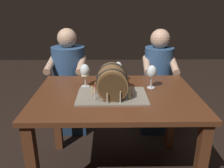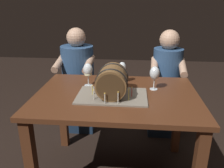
{
  "view_description": "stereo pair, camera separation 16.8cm",
  "coord_description": "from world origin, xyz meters",
  "px_view_note": "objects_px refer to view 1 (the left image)",
  "views": [
    {
      "loc": [
        -0.05,
        -1.64,
        1.44
      ],
      "look_at": [
        -0.03,
        -0.06,
        0.85
      ],
      "focal_mm": 37.07,
      "sensor_mm": 36.0,
      "label": 1
    },
    {
      "loc": [
        0.12,
        -1.63,
        1.44
      ],
      "look_at": [
        -0.03,
        -0.06,
        0.85
      ],
      "focal_mm": 37.07,
      "sensor_mm": 36.0,
      "label": 2
    }
  ],
  "objects_px": {
    "person_seated_right": "(157,88)",
    "dining_table": "(116,108)",
    "wine_glass_white": "(85,71)",
    "wine_glass_rose": "(118,68)",
    "wine_glass_empty": "(152,72)",
    "person_seated_left": "(70,86)",
    "barrel_cake": "(112,83)"
  },
  "relations": [
    {
      "from": "dining_table",
      "to": "wine_glass_rose",
      "type": "bearing_deg",
      "value": 83.51
    },
    {
      "from": "barrel_cake",
      "to": "person_seated_right",
      "type": "height_order",
      "value": "person_seated_right"
    },
    {
      "from": "wine_glass_rose",
      "to": "person_seated_left",
      "type": "bearing_deg",
      "value": 135.87
    },
    {
      "from": "wine_glass_white",
      "to": "person_seated_left",
      "type": "relative_size",
      "value": 0.17
    },
    {
      "from": "barrel_cake",
      "to": "wine_glass_rose",
      "type": "relative_size",
      "value": 2.79
    },
    {
      "from": "wine_glass_white",
      "to": "dining_table",
      "type": "bearing_deg",
      "value": -31.98
    },
    {
      "from": "dining_table",
      "to": "barrel_cake",
      "type": "relative_size",
      "value": 2.41
    },
    {
      "from": "dining_table",
      "to": "wine_glass_white",
      "type": "bearing_deg",
      "value": 148.02
    },
    {
      "from": "wine_glass_empty",
      "to": "wine_glass_rose",
      "type": "distance_m",
      "value": 0.29
    },
    {
      "from": "wine_glass_empty",
      "to": "person_seated_left",
      "type": "xyz_separation_m",
      "value": [
        -0.77,
        0.62,
        -0.35
      ]
    },
    {
      "from": "dining_table",
      "to": "barrel_cake",
      "type": "distance_m",
      "value": 0.23
    },
    {
      "from": "person_seated_right",
      "to": "dining_table",
      "type": "bearing_deg",
      "value": -122.77
    },
    {
      "from": "wine_glass_white",
      "to": "person_seated_right",
      "type": "bearing_deg",
      "value": 39.07
    },
    {
      "from": "barrel_cake",
      "to": "wine_glass_empty",
      "type": "xyz_separation_m",
      "value": [
        0.32,
        0.18,
        0.03
      ]
    },
    {
      "from": "dining_table",
      "to": "person_seated_left",
      "type": "bearing_deg",
      "value": 122.77
    },
    {
      "from": "wine_glass_white",
      "to": "person_seated_right",
      "type": "relative_size",
      "value": 0.17
    },
    {
      "from": "barrel_cake",
      "to": "wine_glass_white",
      "type": "relative_size",
      "value": 2.68
    },
    {
      "from": "wine_glass_white",
      "to": "person_seated_right",
      "type": "height_order",
      "value": "person_seated_right"
    },
    {
      "from": "wine_glass_empty",
      "to": "dining_table",
      "type": "bearing_deg",
      "value": -157.41
    },
    {
      "from": "wine_glass_rose",
      "to": "person_seated_left",
      "type": "xyz_separation_m",
      "value": [
        -0.51,
        0.49,
        -0.34
      ]
    },
    {
      "from": "barrel_cake",
      "to": "person_seated_right",
      "type": "xyz_separation_m",
      "value": [
        0.51,
        0.8,
        -0.35
      ]
    },
    {
      "from": "wine_glass_empty",
      "to": "person_seated_left",
      "type": "relative_size",
      "value": 0.16
    },
    {
      "from": "wine_glass_rose",
      "to": "wine_glass_white",
      "type": "xyz_separation_m",
      "value": [
        -0.28,
        -0.1,
        0.01
      ]
    },
    {
      "from": "dining_table",
      "to": "wine_glass_white",
      "type": "xyz_separation_m",
      "value": [
        -0.25,
        0.15,
        0.25
      ]
    },
    {
      "from": "wine_glass_empty",
      "to": "person_seated_left",
      "type": "bearing_deg",
      "value": 140.99
    },
    {
      "from": "barrel_cake",
      "to": "wine_glass_white",
      "type": "bearing_deg",
      "value": 135.9
    },
    {
      "from": "person_seated_left",
      "to": "wine_glass_white",
      "type": "bearing_deg",
      "value": -68.54
    },
    {
      "from": "wine_glass_rose",
      "to": "person_seated_left",
      "type": "relative_size",
      "value": 0.16
    },
    {
      "from": "person_seated_right",
      "to": "person_seated_left",
      "type": "bearing_deg",
      "value": 179.97
    },
    {
      "from": "wine_glass_rose",
      "to": "wine_glass_white",
      "type": "bearing_deg",
      "value": -160.58
    },
    {
      "from": "dining_table",
      "to": "barrel_cake",
      "type": "xyz_separation_m",
      "value": [
        -0.03,
        -0.06,
        0.23
      ]
    },
    {
      "from": "wine_glass_white",
      "to": "person_seated_left",
      "type": "bearing_deg",
      "value": 111.46
    }
  ]
}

